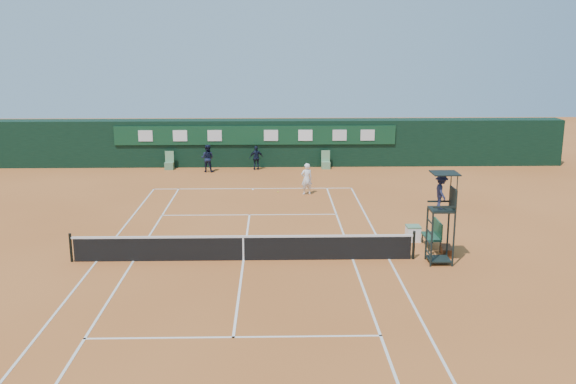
% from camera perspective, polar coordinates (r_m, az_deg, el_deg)
% --- Properties ---
extents(ground, '(90.00, 90.00, 0.00)m').
position_cam_1_polar(ground, '(24.25, -3.98, -6.08)').
color(ground, '#C2662D').
rests_on(ground, ground).
extents(court_lines, '(11.05, 23.85, 0.01)m').
position_cam_1_polar(court_lines, '(24.25, -3.98, -6.06)').
color(court_lines, silver).
rests_on(court_lines, ground).
extents(tennis_net, '(12.90, 0.10, 1.10)m').
position_cam_1_polar(tennis_net, '(24.08, -4.00, -4.94)').
color(tennis_net, black).
rests_on(tennis_net, ground).
extents(back_wall, '(40.00, 1.65, 3.00)m').
position_cam_1_polar(back_wall, '(42.11, -2.88, 4.41)').
color(back_wall, black).
rests_on(back_wall, ground).
extents(linesman_chair_left, '(0.55, 0.50, 1.15)m').
position_cam_1_polar(linesman_chair_left, '(41.59, -10.51, 2.43)').
color(linesman_chair_left, '#538059').
rests_on(linesman_chair_left, ground).
extents(linesman_chair_right, '(0.55, 0.50, 1.15)m').
position_cam_1_polar(linesman_chair_right, '(41.20, 3.37, 2.53)').
color(linesman_chair_right, '#609467').
rests_on(linesman_chair_right, ground).
extents(umpire_chair, '(0.96, 0.95, 3.42)m').
position_cam_1_polar(umpire_chair, '(23.88, 13.51, -0.57)').
color(umpire_chair, black).
rests_on(umpire_chair, ground).
extents(player_bench, '(0.56, 1.20, 1.10)m').
position_cam_1_polar(player_bench, '(26.12, 12.87, -3.58)').
color(player_bench, '#183E2C').
rests_on(player_bench, ground).
extents(tennis_bag, '(0.49, 0.92, 0.33)m').
position_cam_1_polar(tennis_bag, '(25.46, 13.89, -5.10)').
color(tennis_bag, black).
rests_on(tennis_bag, ground).
extents(cooler, '(0.57, 0.57, 0.65)m').
position_cam_1_polar(cooler, '(26.87, 11.05, -3.61)').
color(cooler, white).
rests_on(cooler, ground).
extents(tennis_ball, '(0.07, 0.07, 0.07)m').
position_cam_1_polar(tennis_ball, '(34.74, -0.89, 0.02)').
color(tennis_ball, '#CDD431').
rests_on(tennis_ball, ground).
extents(player, '(0.70, 0.56, 1.69)m').
position_cam_1_polar(player, '(34.15, 1.66, 1.17)').
color(player, white).
rests_on(player, ground).
extents(ball_kid_left, '(0.95, 0.81, 1.72)m').
position_cam_1_polar(ball_kid_left, '(40.33, -7.17, 2.99)').
color(ball_kid_left, black).
rests_on(ball_kid_left, ground).
extents(ball_kid_right, '(0.94, 0.51, 1.53)m').
position_cam_1_polar(ball_kid_right, '(40.74, -2.82, 3.05)').
color(ball_kid_right, black).
rests_on(ball_kid_right, ground).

